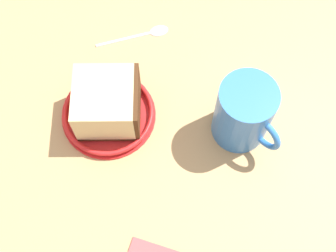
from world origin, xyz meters
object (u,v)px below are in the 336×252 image
(cake_slice, at_px, (107,103))
(tea_mug, at_px, (244,113))
(teaspoon, at_px, (148,32))
(small_plate, at_px, (108,114))

(cake_slice, relative_size, tea_mug, 1.14)
(tea_mug, relative_size, teaspoon, 1.03)
(small_plate, xyz_separation_m, cake_slice, (0.00, -0.00, 0.04))
(small_plate, height_order, teaspoon, small_plate)
(tea_mug, height_order, teaspoon, tea_mug)
(teaspoon, bearing_deg, tea_mug, -100.78)
(small_plate, bearing_deg, tea_mug, -56.39)
(cake_slice, height_order, tea_mug, tea_mug)
(small_plate, bearing_deg, teaspoon, 19.20)
(small_plate, bearing_deg, cake_slice, -49.64)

